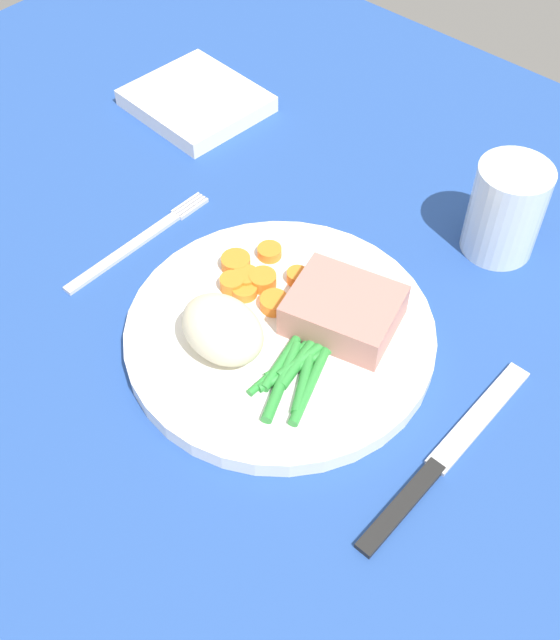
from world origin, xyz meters
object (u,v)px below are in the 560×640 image
at_px(fork, 138,242).
at_px(napkin, 196,101).
at_px(meat_portion, 345,309).
at_px(dinner_plate, 280,334).
at_px(knife, 444,458).
at_px(water_glass, 504,215).

xyz_separation_m(fork, napkin, (-0.11, 0.18, 0.01)).
height_order(meat_portion, fork, meat_portion).
height_order(dinner_plate, napkin, napkin).
xyz_separation_m(knife, napkin, (-0.45, 0.18, 0.01)).
distance_m(dinner_plate, napkin, 0.34).
relative_size(meat_portion, fork, 0.51).
xyz_separation_m(fork, knife, (0.34, -0.00, -0.00)).
bearing_deg(napkin, meat_portion, -23.82).
distance_m(knife, napkin, 0.48).
height_order(dinner_plate, meat_portion, meat_portion).
height_order(fork, water_glass, water_glass).
bearing_deg(fork, napkin, 120.97).
bearing_deg(dinner_plate, napkin, 147.59).
relative_size(knife, water_glass, 2.31).
bearing_deg(meat_portion, napkin, 156.18).
height_order(fork, napkin, napkin).
height_order(dinner_plate, water_glass, water_glass).
relative_size(meat_portion, water_glass, 0.96).
bearing_deg(knife, fork, -176.74).
bearing_deg(water_glass, fork, -138.66).
bearing_deg(water_glass, dinner_plate, -108.91).
bearing_deg(fork, water_glass, 40.96).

